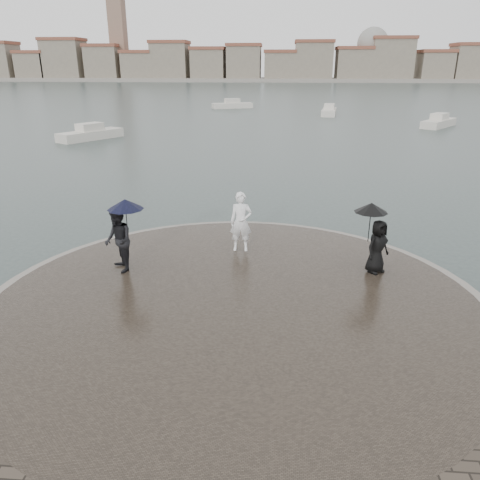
{
  "coord_description": "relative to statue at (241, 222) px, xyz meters",
  "views": [
    {
      "loc": [
        0.98,
        -6.6,
        5.78
      ],
      "look_at": [
        0.0,
        4.8,
        1.45
      ],
      "focal_mm": 35.0,
      "sensor_mm": 36.0,
      "label": 1
    }
  ],
  "objects": [
    {
      "name": "visitor_right",
      "position": [
        3.77,
        -1.26,
        0.14
      ],
      "size": [
        1.13,
        0.96,
        1.95
      ],
      "color": "black",
      "rests_on": "quay_tip"
    },
    {
      "name": "boats",
      "position": [
        0.81,
        39.09,
        -0.9
      ],
      "size": [
        35.01,
        33.64,
        1.5
      ],
      "color": "beige",
      "rests_on": "ground"
    },
    {
      "name": "quay_tip",
      "position": [
        0.14,
        -3.31,
        -1.1
      ],
      "size": [
        11.9,
        11.9,
        0.36
      ],
      "primitive_type": "cylinder",
      "color": "#2D261E",
      "rests_on": "ground"
    },
    {
      "name": "kerb_ring",
      "position": [
        0.14,
        -3.31,
        -1.12
      ],
      "size": [
        12.5,
        12.5,
        0.32
      ],
      "primitive_type": "cylinder",
      "color": "gray",
      "rests_on": "ground"
    },
    {
      "name": "visitor_left",
      "position": [
        -3.16,
        -1.79,
        0.18
      ],
      "size": [
        1.26,
        1.14,
        2.04
      ],
      "color": "black",
      "rests_on": "quay_tip"
    },
    {
      "name": "ground",
      "position": [
        0.14,
        -6.81,
        -1.28
      ],
      "size": [
        400.0,
        400.0,
        0.0
      ],
      "primitive_type": "plane",
      "color": "#2B3835",
      "rests_on": "ground"
    },
    {
      "name": "far_skyline",
      "position": [
        -6.15,
        153.9,
        4.33
      ],
      "size": [
        260.0,
        20.0,
        37.0
      ],
      "color": "gray",
      "rests_on": "ground"
    },
    {
      "name": "statue",
      "position": [
        0.0,
        0.0,
        0.0
      ],
      "size": [
        0.68,
        0.45,
        1.83
      ],
      "primitive_type": "imported",
      "rotation": [
        0.0,
        0.0,
        0.02
      ],
      "color": "white",
      "rests_on": "quay_tip"
    }
  ]
}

